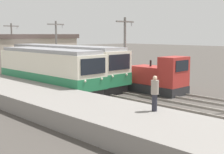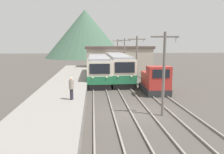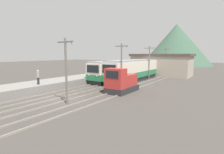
{
  "view_description": "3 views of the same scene",
  "coord_description": "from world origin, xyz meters",
  "views": [
    {
      "loc": [
        -16.88,
        -8.32,
        4.73
      ],
      "look_at": [
        -0.9,
        7.99,
        1.57
      ],
      "focal_mm": 50.0,
      "sensor_mm": 36.0,
      "label": 1
    },
    {
      "loc": [
        -3.35,
        -15.65,
        5.28
      ],
      "look_at": [
        -1.26,
        7.98,
        1.59
      ],
      "focal_mm": 35.0,
      "sensor_mm": 36.0,
      "label": 2
    },
    {
      "loc": [
        14.1,
        -11.34,
        4.61
      ],
      "look_at": [
        0.67,
        8.35,
        1.5
      ],
      "focal_mm": 28.0,
      "sensor_mm": 36.0,
      "label": 3
    }
  ],
  "objects": [
    {
      "name": "catenary_mast_mid",
      "position": [
        1.71,
        9.14,
        3.34
      ],
      "size": [
        2.0,
        0.2,
        6.06
      ],
      "color": "slate",
      "rests_on": "ground"
    },
    {
      "name": "catenary_mast_far",
      "position": [
        1.71,
        18.89,
        3.34
      ],
      "size": [
        2.0,
        0.2,
        6.06
      ],
      "color": "slate",
      "rests_on": "ground"
    },
    {
      "name": "commuter_train_center",
      "position": [
        0.2,
        15.68,
        1.71
      ],
      "size": [
        2.84,
        14.94,
        3.69
      ],
      "color": "#28282B",
      "rests_on": "ground"
    },
    {
      "name": "track_right",
      "position": [
        3.2,
        0.0,
        0.07
      ],
      "size": [
        1.54,
        60.0,
        0.14
      ],
      "color": "gray",
      "rests_on": "ground"
    },
    {
      "name": "station_building",
      "position": [
        1.58,
        26.0,
        2.38
      ],
      "size": [
        12.6,
        6.3,
        4.71
      ],
      "color": "#AD9E8E",
      "rests_on": "ground"
    },
    {
      "name": "shunting_locomotive",
      "position": [
        3.2,
        6.65,
        1.21
      ],
      "size": [
        2.4,
        4.58,
        3.0
      ],
      "color": "#28282B",
      "rests_on": "ground"
    },
    {
      "name": "platform_left",
      "position": [
        -6.25,
        0.0,
        0.49
      ],
      "size": [
        4.5,
        54.0,
        0.99
      ],
      "primitive_type": "cube",
      "color": "gray",
      "rests_on": "ground"
    },
    {
      "name": "catenary_mast_near",
      "position": [
        1.71,
        -0.6,
        3.34
      ],
      "size": [
        2.0,
        0.2,
        6.06
      ],
      "color": "slate",
      "rests_on": "ground"
    },
    {
      "name": "person_on_platform",
      "position": [
        -4.99,
        0.84,
        1.94
      ],
      "size": [
        0.38,
        0.38,
        1.75
      ],
      "color": "#282833",
      "rests_on": "platform_left"
    },
    {
      "name": "track_left",
      "position": [
        -2.6,
        0.0,
        0.07
      ],
      "size": [
        1.54,
        60.0,
        0.14
      ],
      "color": "gray",
      "rests_on": "ground"
    },
    {
      "name": "commuter_train_left",
      "position": [
        -2.6,
        13.86,
        1.65
      ],
      "size": [
        2.84,
        11.59,
        3.53
      ],
      "color": "#28282B",
      "rests_on": "ground"
    },
    {
      "name": "catenary_mast_distant",
      "position": [
        1.71,
        28.63,
        3.34
      ],
      "size": [
        2.0,
        0.2,
        6.06
      ],
      "color": "slate",
      "rests_on": "ground"
    },
    {
      "name": "ground_plane",
      "position": [
        0.0,
        0.0,
        0.0
      ],
      "size": [
        200.0,
        200.0,
        0.0
      ],
      "primitive_type": "plane",
      "color": "#47423D"
    },
    {
      "name": "track_center",
      "position": [
        0.2,
        0.0,
        0.07
      ],
      "size": [
        1.54,
        60.0,
        0.14
      ],
      "color": "gray",
      "rests_on": "ground"
    },
    {
      "name": "mountain_backdrop",
      "position": [
        -6.03,
        66.93,
        8.68
      ],
      "size": [
        29.15,
        29.15,
        17.36
      ],
      "color": "#3D5B47",
      "rests_on": "ground"
    }
  ]
}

